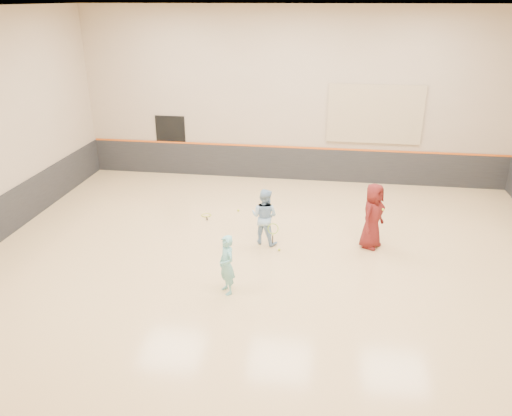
# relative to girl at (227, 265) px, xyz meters

# --- Properties ---
(room) EXTENTS (15.04, 12.04, 6.22)m
(room) POSITION_rel_girl_xyz_m (0.81, 1.85, 0.11)
(room) COLOR tan
(room) RESTS_ON ground
(wainscot_back) EXTENTS (14.90, 0.04, 1.20)m
(wainscot_back) POSITION_rel_girl_xyz_m (0.81, 7.82, -0.10)
(wainscot_back) COLOR #232326
(wainscot_back) RESTS_ON floor
(wainscot_left) EXTENTS (0.04, 11.90, 1.20)m
(wainscot_left) POSITION_rel_girl_xyz_m (-6.66, 1.85, -0.10)
(wainscot_left) COLOR #232326
(wainscot_left) RESTS_ON floor
(accent_stripe) EXTENTS (14.90, 0.03, 0.06)m
(accent_stripe) POSITION_rel_girl_xyz_m (0.81, 7.81, 0.52)
(accent_stripe) COLOR #D85914
(accent_stripe) RESTS_ON wall_back
(acoustic_panel) EXTENTS (3.20, 0.08, 2.00)m
(acoustic_panel) POSITION_rel_girl_xyz_m (3.61, 7.80, 1.80)
(acoustic_panel) COLOR tan
(acoustic_panel) RESTS_ON wall_back
(doorway) EXTENTS (1.10, 0.05, 2.20)m
(doorway) POSITION_rel_girl_xyz_m (-3.69, 7.83, 0.40)
(doorway) COLOR black
(doorway) RESTS_ON floor
(girl) EXTENTS (0.57, 0.61, 1.40)m
(girl) POSITION_rel_girl_xyz_m (0.00, 0.00, 0.00)
(girl) COLOR #71C2C4
(girl) RESTS_ON floor
(instructor) EXTENTS (0.90, 0.79, 1.55)m
(instructor) POSITION_rel_girl_xyz_m (0.50, 2.58, 0.07)
(instructor) COLOR #91B9E0
(instructor) RESTS_ON floor
(young_man) EXTENTS (0.92, 1.04, 1.78)m
(young_man) POSITION_rel_girl_xyz_m (3.35, 2.78, 0.19)
(young_man) COLOR maroon
(young_man) RESTS_ON floor
(held_racket) EXTENTS (0.31, 0.31, 0.59)m
(held_racket) POSITION_rel_girl_xyz_m (0.78, 2.20, -0.09)
(held_racket) COLOR #8DB828
(held_racket) RESTS_ON instructor
(spare_racket) EXTENTS (0.69, 0.69, 0.09)m
(spare_racket) POSITION_rel_girl_xyz_m (-1.50, 4.12, -0.66)
(spare_racket) COLOR #C4D12D
(spare_racket) RESTS_ON floor
(ball_under_racket) EXTENTS (0.07, 0.07, 0.07)m
(ball_under_racket) POSITION_rel_girl_xyz_m (0.96, 2.15, -0.67)
(ball_under_racket) COLOR #C0D331
(ball_under_racket) RESTS_ON floor
(ball_in_hand) EXTENTS (0.07, 0.07, 0.07)m
(ball_in_hand) POSITION_rel_girl_xyz_m (3.56, 2.55, 0.48)
(ball_in_hand) COLOR #B8CB2F
(ball_in_hand) RESTS_ON young_man
(ball_beside_spare) EXTENTS (0.07, 0.07, 0.07)m
(ball_beside_spare) POSITION_rel_girl_xyz_m (-0.58, 4.59, -0.67)
(ball_beside_spare) COLOR #D3E635
(ball_beside_spare) RESTS_ON floor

